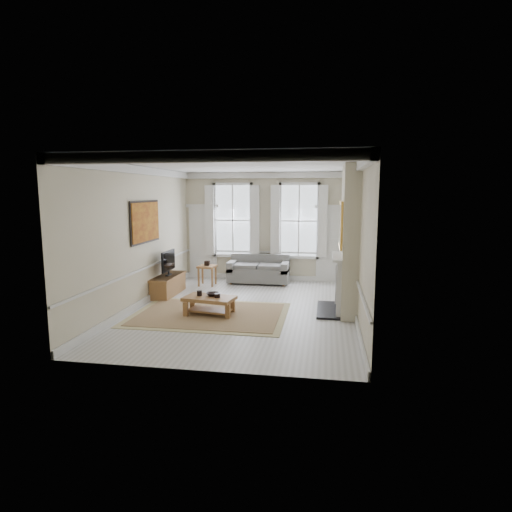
% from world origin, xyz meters
% --- Properties ---
extents(floor, '(7.20, 7.20, 0.00)m').
position_xyz_m(floor, '(0.00, 0.00, 0.00)').
color(floor, '#B7B5AD').
rests_on(floor, ground).
extents(ceiling, '(7.20, 7.20, 0.00)m').
position_xyz_m(ceiling, '(0.00, 0.00, 3.40)').
color(ceiling, white).
rests_on(ceiling, back_wall).
extents(back_wall, '(5.20, 0.00, 5.20)m').
position_xyz_m(back_wall, '(0.00, 3.60, 1.70)').
color(back_wall, beige).
rests_on(back_wall, floor).
extents(left_wall, '(0.00, 7.20, 7.20)m').
position_xyz_m(left_wall, '(-2.60, 0.00, 1.70)').
color(left_wall, beige).
rests_on(left_wall, floor).
extents(right_wall, '(0.00, 7.20, 7.20)m').
position_xyz_m(right_wall, '(2.60, 0.00, 1.70)').
color(right_wall, beige).
rests_on(right_wall, floor).
extents(window_left, '(1.26, 0.20, 2.20)m').
position_xyz_m(window_left, '(-1.05, 3.55, 1.90)').
color(window_left, '#B2BCC6').
rests_on(window_left, back_wall).
extents(window_right, '(1.26, 0.20, 2.20)m').
position_xyz_m(window_right, '(1.05, 3.55, 1.90)').
color(window_right, '#B2BCC6').
rests_on(window_right, back_wall).
extents(door_left, '(0.90, 0.08, 2.30)m').
position_xyz_m(door_left, '(-2.05, 3.56, 1.15)').
color(door_left, silver).
rests_on(door_left, floor).
extents(door_right, '(0.90, 0.08, 2.30)m').
position_xyz_m(door_right, '(2.05, 3.56, 1.15)').
color(door_right, silver).
rests_on(door_right, floor).
extents(painting, '(0.05, 1.66, 1.06)m').
position_xyz_m(painting, '(-2.56, 0.30, 2.05)').
color(painting, '#C78B22').
rests_on(painting, left_wall).
extents(chimney_breast, '(0.35, 1.70, 3.38)m').
position_xyz_m(chimney_breast, '(2.43, 0.20, 1.70)').
color(chimney_breast, beige).
rests_on(chimney_breast, floor).
extents(hearth, '(0.55, 1.50, 0.05)m').
position_xyz_m(hearth, '(2.00, 0.20, 0.03)').
color(hearth, black).
rests_on(hearth, floor).
extents(fireplace, '(0.21, 1.45, 1.33)m').
position_xyz_m(fireplace, '(2.20, 0.20, 0.73)').
color(fireplace, silver).
rests_on(fireplace, floor).
extents(mirror, '(0.06, 1.26, 1.06)m').
position_xyz_m(mirror, '(2.21, 0.20, 2.05)').
color(mirror, gold).
rests_on(mirror, chimney_breast).
extents(sofa, '(1.85, 0.90, 0.86)m').
position_xyz_m(sofa, '(-0.14, 3.11, 0.36)').
color(sofa, slate).
rests_on(sofa, floor).
extents(side_table, '(0.55, 0.55, 0.60)m').
position_xyz_m(side_table, '(-1.61, 2.46, 0.49)').
color(side_table, brown).
rests_on(side_table, floor).
extents(rug, '(3.50, 2.60, 0.02)m').
position_xyz_m(rug, '(-0.70, -0.57, 0.01)').
color(rug, olive).
rests_on(rug, floor).
extents(coffee_table, '(1.22, 0.83, 0.42)m').
position_xyz_m(coffee_table, '(-0.70, -0.57, 0.34)').
color(coffee_table, brown).
rests_on(coffee_table, rug).
extents(ceramic_pot_a, '(0.12, 0.12, 0.12)m').
position_xyz_m(ceramic_pot_a, '(-0.95, -0.52, 0.48)').
color(ceramic_pot_a, black).
rests_on(ceramic_pot_a, coffee_table).
extents(ceramic_pot_b, '(0.14, 0.14, 0.10)m').
position_xyz_m(ceramic_pot_b, '(-0.50, -0.62, 0.47)').
color(ceramic_pot_b, black).
rests_on(ceramic_pot_b, coffee_table).
extents(bowl, '(0.35, 0.35, 0.07)m').
position_xyz_m(bowl, '(-0.65, -0.47, 0.46)').
color(bowl, black).
rests_on(bowl, coffee_table).
extents(tv_stand, '(0.48, 1.50, 0.54)m').
position_xyz_m(tv_stand, '(-2.34, 1.14, 0.27)').
color(tv_stand, brown).
rests_on(tv_stand, floor).
extents(tv, '(0.08, 0.90, 0.68)m').
position_xyz_m(tv, '(-2.32, 1.14, 0.93)').
color(tv, black).
rests_on(tv, tv_stand).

